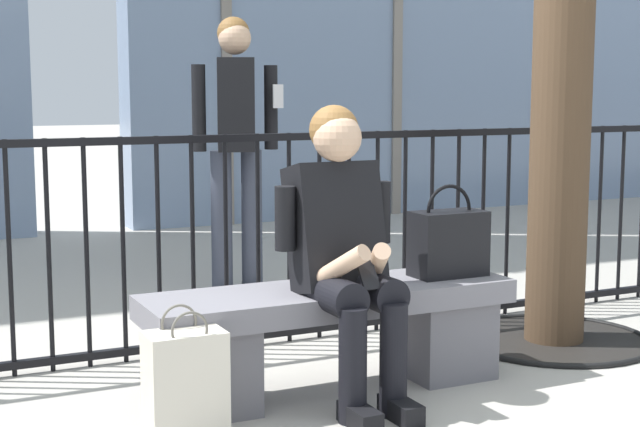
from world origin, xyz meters
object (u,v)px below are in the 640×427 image
Objects in this scene: shopping_bag at (185,386)px; stone_bench at (330,329)px; bystander_at_railing at (236,134)px; handbag_on_bench at (448,242)px; seated_person_with_phone at (344,245)px.

stone_bench is at bearing 21.42° from shopping_bag.
shopping_bag is at bearing -115.22° from bystander_at_railing.
bystander_at_railing is (-0.25, 1.98, 0.40)m from handbag_on_bench.
shopping_bag is at bearing -168.09° from handbag_on_bench.
handbag_on_bench is 1.40m from shopping_bag.
stone_bench is at bearing -99.54° from bystander_at_railing.
seated_person_with_phone is 2.43× the size of shopping_bag.
handbag_on_bench reaches higher than shopping_bag.
stone_bench is 2.12m from bystander_at_railing.
seated_person_with_phone is 2.15m from bystander_at_railing.
shopping_bag reaches higher than stone_bench.
bystander_at_railing is at bearing 80.46° from stone_bench.
handbag_on_bench is at bearing 11.91° from shopping_bag.
shopping_bag is (-0.73, -0.16, -0.44)m from seated_person_with_phone.
bystander_at_railing is at bearing 80.94° from seated_person_with_phone.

